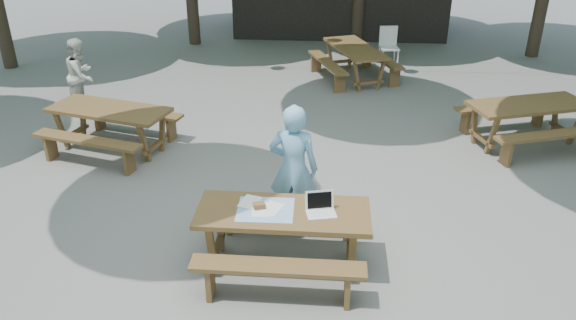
% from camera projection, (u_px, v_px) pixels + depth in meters
% --- Properties ---
extents(ground, '(80.00, 80.00, 0.00)m').
position_uv_depth(ground, '(303.00, 210.00, 7.87)').
color(ground, '#63635E').
rests_on(ground, ground).
extents(main_picnic_table, '(2.00, 1.58, 0.75)m').
position_uv_depth(main_picnic_table, '(283.00, 237.00, 6.60)').
color(main_picnic_table, brown).
rests_on(main_picnic_table, ground).
extents(picnic_table_nw, '(2.24, 2.01, 0.75)m').
position_uv_depth(picnic_table_nw, '(112.00, 128.00, 9.44)').
color(picnic_table_nw, brown).
rests_on(picnic_table_nw, ground).
extents(picnic_table_ne, '(2.29, 2.09, 0.75)m').
position_uv_depth(picnic_table_ne, '(525.00, 123.00, 9.64)').
color(picnic_table_ne, brown).
rests_on(picnic_table_ne, ground).
extents(picnic_table_far_e, '(2.17, 2.35, 0.75)m').
position_uv_depth(picnic_table_far_e, '(354.00, 63.00, 12.75)').
color(picnic_table_far_e, brown).
rests_on(picnic_table_far_e, ground).
extents(woman, '(0.68, 0.48, 1.74)m').
position_uv_depth(woman, '(294.00, 169.00, 7.11)').
color(woman, '#7CBDE3').
rests_on(woman, ground).
extents(second_person, '(0.57, 0.72, 1.44)m').
position_uv_depth(second_person, '(81.00, 75.00, 10.90)').
color(second_person, silver).
rests_on(second_person, ground).
extents(plastic_chair, '(0.49, 0.49, 0.90)m').
position_uv_depth(plastic_chair, '(388.00, 53.00, 13.86)').
color(plastic_chair, white).
rests_on(plastic_chair, ground).
extents(laptop, '(0.38, 0.33, 0.24)m').
position_uv_depth(laptop, '(320.00, 208.00, 6.38)').
color(laptop, white).
rests_on(laptop, main_picnic_table).
extents(tabletop_clutter, '(0.67, 0.60, 0.08)m').
position_uv_depth(tabletop_clutter, '(264.00, 209.00, 6.46)').
color(tabletop_clutter, '#3D8BD1').
rests_on(tabletop_clutter, main_picnic_table).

